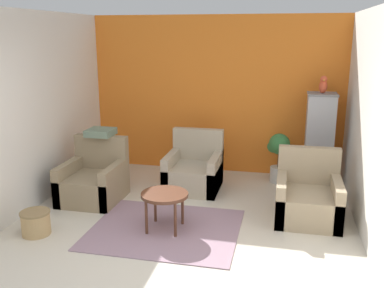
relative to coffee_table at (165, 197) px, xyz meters
The scene contains 14 objects.
ground_plane 1.25m from the coffee_table, 80.62° to the right, with size 20.00×20.00×0.00m, color beige.
wall_back_accent 2.74m from the coffee_table, 85.75° to the left, with size 4.46×0.06×2.70m.
wall_left 2.32m from the coffee_table, 160.95° to the left, with size 0.06×3.70×2.70m.
wall_right 2.65m from the coffee_table, 16.18° to the left, with size 0.06×3.70×2.70m.
area_rug 0.42m from the coffee_table, 69.44° to the right, with size 1.83×1.56×0.01m.
coffee_table is the anchor object (origin of this frame).
armchair_left 1.51m from the coffee_table, 149.88° to the left, with size 0.82×0.87×0.90m.
armchair_right 1.90m from the coffee_table, 22.96° to the left, with size 0.82×0.87×0.90m.
armchair_middle 1.55m from the coffee_table, 88.71° to the left, with size 0.82×0.87×0.90m.
birdcage 2.86m from the coffee_table, 47.04° to the left, with size 0.47×0.47×1.50m.
parrot 3.08m from the coffee_table, 47.07° to the left, with size 0.13×0.23×0.27m.
potted_plant 2.50m from the coffee_table, 58.03° to the left, with size 0.37×0.34×0.82m.
wicker_basket 1.60m from the coffee_table, 162.74° to the right, with size 0.36×0.36×0.30m.
throw_pillow 1.77m from the coffee_table, 140.44° to the left, with size 0.38×0.38×0.10m.
Camera 1 is at (1.21, -3.58, 2.38)m, focal length 40.00 mm.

